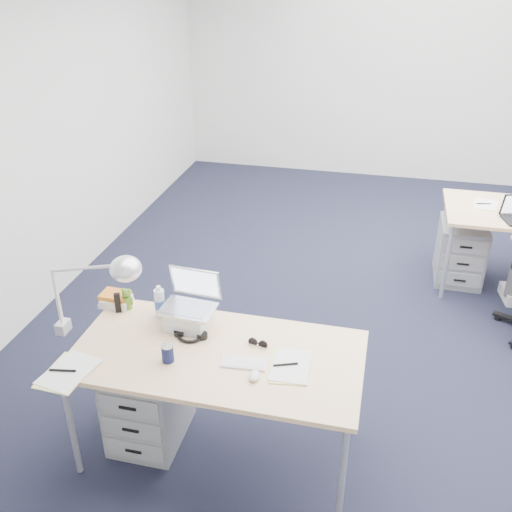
{
  "coord_description": "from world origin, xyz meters",
  "views": [
    {
      "loc": [
        -0.3,
        -4.03,
        2.67
      ],
      "look_at": [
        -1.1,
        -0.7,
        0.85
      ],
      "focal_mm": 40.0,
      "sensor_mm": 36.0,
      "label": 1
    }
  ],
  "objects_px": {
    "can_koozie": "(168,353)",
    "sunglasses": "(258,343)",
    "book_stack": "(116,299)",
    "drawer_pedestal_far": "(460,251)",
    "desk_lamp": "(84,294)",
    "water_bottle": "(160,301)",
    "bear_figurine": "(127,298)",
    "silver_laptop": "(188,303)",
    "headphones": "(191,334)",
    "desk_near": "(217,359)",
    "wireless_keyboard": "(244,363)",
    "computer_mouse": "(254,376)",
    "drawer_pedestal_near": "(149,400)",
    "cordless_phone": "(118,303)"
  },
  "relations": [
    {
      "from": "wireless_keyboard",
      "to": "computer_mouse",
      "type": "xyz_separation_m",
      "value": [
        0.08,
        -0.1,
        0.01
      ]
    },
    {
      "from": "computer_mouse",
      "to": "book_stack",
      "type": "height_order",
      "value": "book_stack"
    },
    {
      "from": "drawer_pedestal_near",
      "to": "can_koozie",
      "type": "relative_size",
      "value": 5.15
    },
    {
      "from": "drawer_pedestal_far",
      "to": "can_koozie",
      "type": "height_order",
      "value": "can_koozie"
    },
    {
      "from": "desk_near",
      "to": "computer_mouse",
      "type": "bearing_deg",
      "value": -32.44
    },
    {
      "from": "drawer_pedestal_far",
      "to": "can_koozie",
      "type": "distance_m",
      "value": 3.2
    },
    {
      "from": "book_stack",
      "to": "sunglasses",
      "type": "relative_size",
      "value": 1.56
    },
    {
      "from": "drawer_pedestal_near",
      "to": "drawer_pedestal_far",
      "type": "distance_m",
      "value": 3.17
    },
    {
      "from": "headphones",
      "to": "sunglasses",
      "type": "distance_m",
      "value": 0.39
    },
    {
      "from": "book_stack",
      "to": "drawer_pedestal_near",
      "type": "bearing_deg",
      "value": -44.82
    },
    {
      "from": "silver_laptop",
      "to": "sunglasses",
      "type": "height_order",
      "value": "silver_laptop"
    },
    {
      "from": "wireless_keyboard",
      "to": "headphones",
      "type": "bearing_deg",
      "value": 150.66
    },
    {
      "from": "bear_figurine",
      "to": "cordless_phone",
      "type": "distance_m",
      "value": 0.06
    },
    {
      "from": "silver_laptop",
      "to": "can_koozie",
      "type": "distance_m",
      "value": 0.35
    },
    {
      "from": "bear_figurine",
      "to": "can_koozie",
      "type": "bearing_deg",
      "value": -33.22
    },
    {
      "from": "water_bottle",
      "to": "bear_figurine",
      "type": "xyz_separation_m",
      "value": [
        -0.23,
        0.02,
        -0.03
      ]
    },
    {
      "from": "wireless_keyboard",
      "to": "silver_laptop",
      "type": "bearing_deg",
      "value": 142.79
    },
    {
      "from": "headphones",
      "to": "desk_lamp",
      "type": "relative_size",
      "value": 0.35
    },
    {
      "from": "drawer_pedestal_far",
      "to": "sunglasses",
      "type": "bearing_deg",
      "value": -119.26
    },
    {
      "from": "bear_figurine",
      "to": "drawer_pedestal_far",
      "type": "bearing_deg",
      "value": 56.56
    },
    {
      "from": "computer_mouse",
      "to": "sunglasses",
      "type": "height_order",
      "value": "computer_mouse"
    },
    {
      "from": "can_koozie",
      "to": "wireless_keyboard",
      "type": "bearing_deg",
      "value": 9.94
    },
    {
      "from": "silver_laptop",
      "to": "headphones",
      "type": "relative_size",
      "value": 1.63
    },
    {
      "from": "computer_mouse",
      "to": "headphones",
      "type": "bearing_deg",
      "value": 145.9
    },
    {
      "from": "silver_laptop",
      "to": "cordless_phone",
      "type": "distance_m",
      "value": 0.48
    },
    {
      "from": "wireless_keyboard",
      "to": "sunglasses",
      "type": "distance_m",
      "value": 0.18
    },
    {
      "from": "silver_laptop",
      "to": "computer_mouse",
      "type": "bearing_deg",
      "value": -32.96
    },
    {
      "from": "book_stack",
      "to": "cordless_phone",
      "type": "bearing_deg",
      "value": -54.42
    },
    {
      "from": "water_bottle",
      "to": "desk_lamp",
      "type": "xyz_separation_m",
      "value": [
        -0.31,
        -0.29,
        0.18
      ]
    },
    {
      "from": "sunglasses",
      "to": "headphones",
      "type": "bearing_deg",
      "value": -167.88
    },
    {
      "from": "desk_lamp",
      "to": "silver_laptop",
      "type": "bearing_deg",
      "value": 33.62
    },
    {
      "from": "drawer_pedestal_far",
      "to": "book_stack",
      "type": "height_order",
      "value": "book_stack"
    },
    {
      "from": "water_bottle",
      "to": "desk_near",
      "type": "bearing_deg",
      "value": -31.94
    },
    {
      "from": "drawer_pedestal_far",
      "to": "desk_lamp",
      "type": "height_order",
      "value": "desk_lamp"
    },
    {
      "from": "desk_near",
      "to": "sunglasses",
      "type": "height_order",
      "value": "sunglasses"
    },
    {
      "from": "book_stack",
      "to": "cordless_phone",
      "type": "height_order",
      "value": "cordless_phone"
    },
    {
      "from": "water_bottle",
      "to": "desk_lamp",
      "type": "height_order",
      "value": "desk_lamp"
    },
    {
      "from": "wireless_keyboard",
      "to": "drawer_pedestal_near",
      "type": "bearing_deg",
      "value": 168.79
    },
    {
      "from": "desk_near",
      "to": "drawer_pedestal_near",
      "type": "distance_m",
      "value": 0.61
    },
    {
      "from": "can_koozie",
      "to": "bear_figurine",
      "type": "distance_m",
      "value": 0.6
    },
    {
      "from": "silver_laptop",
      "to": "can_koozie",
      "type": "relative_size",
      "value": 3.07
    },
    {
      "from": "computer_mouse",
      "to": "desk_lamp",
      "type": "bearing_deg",
      "value": 169.3
    },
    {
      "from": "wireless_keyboard",
      "to": "drawer_pedestal_far",
      "type": "bearing_deg",
      "value": 57.66
    },
    {
      "from": "silver_laptop",
      "to": "wireless_keyboard",
      "type": "bearing_deg",
      "value": -29.16
    },
    {
      "from": "silver_laptop",
      "to": "water_bottle",
      "type": "distance_m",
      "value": 0.22
    },
    {
      "from": "can_koozie",
      "to": "sunglasses",
      "type": "relative_size",
      "value": 0.92
    },
    {
      "from": "wireless_keyboard",
      "to": "cordless_phone",
      "type": "relative_size",
      "value": 1.84
    },
    {
      "from": "drawer_pedestal_near",
      "to": "silver_laptop",
      "type": "relative_size",
      "value": 1.68
    },
    {
      "from": "sunglasses",
      "to": "can_koozie",
      "type": "bearing_deg",
      "value": -139.63
    },
    {
      "from": "drawer_pedestal_near",
      "to": "silver_laptop",
      "type": "xyz_separation_m",
      "value": [
        0.22,
        0.18,
        0.62
      ]
    }
  ]
}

